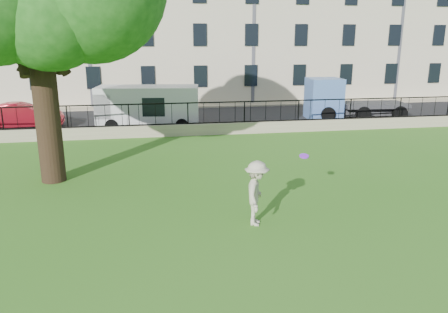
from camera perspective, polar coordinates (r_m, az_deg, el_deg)
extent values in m
plane|color=#34751C|center=(11.65, 0.90, -9.64)|extent=(120.00, 120.00, 0.00)
cube|color=gray|center=(22.94, -4.69, 3.52)|extent=(50.00, 0.40, 0.60)
cube|color=black|center=(22.88, -4.71, 4.33)|extent=(50.00, 0.05, 0.06)
cube|color=black|center=(22.71, -4.77, 6.98)|extent=(50.00, 0.05, 0.06)
cube|color=black|center=(27.60, -5.59, 4.83)|extent=(60.00, 9.00, 0.01)
cube|color=gray|center=(32.71, -6.30, 6.51)|extent=(60.00, 1.40, 0.12)
cube|color=beige|center=(38.08, -7.18, 17.39)|extent=(56.00, 10.00, 13.00)
cylinder|color=black|center=(16.18, -22.04, 4.81)|extent=(0.84, 0.84, 4.59)
imported|color=#B9B296|center=(11.73, 4.29, -4.81)|extent=(1.00, 1.30, 1.78)
cylinder|color=#9028E6|center=(12.68, 10.42, 0.06)|extent=(0.36, 0.35, 0.12)
imported|color=#B61627|center=(27.05, -24.87, 4.83)|extent=(4.46, 1.82, 1.44)
cube|color=silver|center=(25.07, -9.83, 6.36)|extent=(5.81, 2.84, 2.35)
cube|color=#537BC3|center=(29.00, 16.73, 7.29)|extent=(6.20, 2.65, 2.53)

